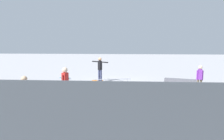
{
  "coord_description": "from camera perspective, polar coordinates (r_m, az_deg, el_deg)",
  "views": [
    {
      "loc": [
        -0.85,
        12.49,
        2.88
      ],
      "look_at": [
        -0.03,
        -0.22,
        1.0
      ],
      "focal_mm": 32.31,
      "sensor_mm": 36.0,
      "label": 1
    }
  ],
  "objects": [
    {
      "name": "ground_plane",
      "position": [
        12.85,
        -0.22,
        -4.56
      ],
      "size": [
        60.0,
        60.0,
        0.0
      ],
      "primitive_type": "plane",
      "color": "#9E9EA3"
    },
    {
      "name": "grind_rail",
      "position": [
        13.52,
        0.14,
        -3.3
      ],
      "size": [
        2.68,
        0.79,
        0.33
      ],
      "rotation": [
        0.0,
        0.0,
        0.21
      ],
      "color": "black",
      "rests_on": "ground_plane"
    },
    {
      "name": "skate_ledge",
      "position": [
        14.01,
        18.67,
        -3.16
      ],
      "size": [
        2.02,
        0.94,
        0.36
      ],
      "primitive_type": "cube",
      "rotation": [
        0.0,
        0.0,
        -0.27
      ],
      "color": "#595960",
      "rests_on": "ground_plane"
    },
    {
      "name": "skater_main",
      "position": [
        13.91,
        -3.42,
        0.62
      ],
      "size": [
        1.22,
        0.81,
        1.72
      ],
      "rotation": [
        0.0,
        0.0,
        5.72
      ],
      "color": "#2D3351",
      "rests_on": "ground_plane"
    },
    {
      "name": "skateboard_main",
      "position": [
        14.23,
        -4.13,
        -3.0
      ],
      "size": [
        0.8,
        0.27,
        0.09
      ],
      "rotation": [
        0.0,
        0.0,
        0.02
      ],
      "color": "orange",
      "rests_on": "ground_plane"
    },
    {
      "name": "bystander_purple_shirt",
      "position": [
        11.87,
        23.57,
        -2.02
      ],
      "size": [
        0.36,
        0.21,
        1.55
      ],
      "rotation": [
        0.0,
        0.0,
        6.14
      ],
      "color": "brown",
      "rests_on": "ground_plane"
    },
    {
      "name": "bystander_red_shirt",
      "position": [
        8.97,
        -13.07,
        -4.03
      ],
      "size": [
        0.29,
        0.38,
        1.74
      ],
      "rotation": [
        0.0,
        0.0,
        4.21
      ],
      "color": "#2D3351",
      "rests_on": "ground_plane"
    },
    {
      "name": "bystander_blue_shirt",
      "position": [
        5.97,
        -17.24,
        -11.28
      ],
      "size": [
        0.23,
        0.37,
        1.61
      ],
      "rotation": [
        0.0,
        0.0,
        4.96
      ],
      "color": "black",
      "rests_on": "ground_plane"
    },
    {
      "name": "bystander_orange_shirt",
      "position": [
        7.99,
        -23.36,
        -6.51
      ],
      "size": [
        0.35,
        0.27,
        1.63
      ],
      "rotation": [
        0.0,
        0.0,
        3.66
      ],
      "color": "black",
      "rests_on": "ground_plane"
    },
    {
      "name": "loose_skateboard_natural",
      "position": [
        11.69,
        -13.56,
        -5.74
      ],
      "size": [
        0.43,
        0.82,
        0.09
      ],
      "rotation": [
        0.0,
        0.0,
        5.01
      ],
      "color": "tan",
      "rests_on": "ground_plane"
    },
    {
      "name": "loose_skateboard_teal",
      "position": [
        15.59,
        -13.21,
        -2.2
      ],
      "size": [
        0.8,
        0.27,
        0.09
      ],
      "rotation": [
        0.0,
        0.0,
        6.27
      ],
      "color": "teal",
      "rests_on": "ground_plane"
    },
    {
      "name": "loose_skateboard_black",
      "position": [
        10.59,
        11.08,
        -7.14
      ],
      "size": [
        0.52,
        0.81,
        0.09
      ],
      "rotation": [
        0.0,
        0.0,
        2.0
      ],
      "color": "black",
      "rests_on": "ground_plane"
    },
    {
      "name": "trash_bin",
      "position": [
        7.53,
        -12.8,
        -10.55
      ],
      "size": [
        0.62,
        0.62,
        0.93
      ],
      "primitive_type": "cylinder",
      "color": "navy",
      "rests_on": "ground_plane"
    },
    {
      "name": "back_fence",
      "position": [
        3.89,
        -9.95,
        -19.06
      ],
      "size": [
        24.0,
        0.06,
        2.19
      ],
      "primitive_type": "cube",
      "color": "#383D42",
      "rests_on": "ground_plane"
    }
  ]
}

